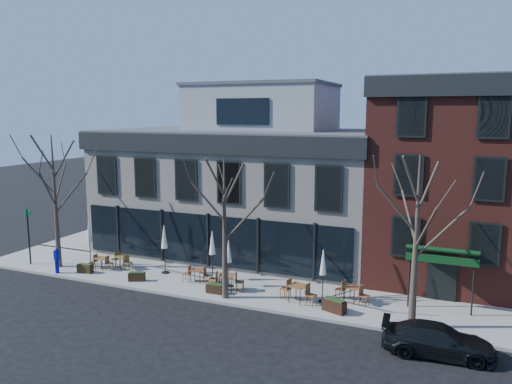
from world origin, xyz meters
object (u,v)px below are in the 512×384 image
at_px(parked_sedan, 438,340).
at_px(umbrella_0, 89,234).
at_px(call_box, 57,260).
at_px(cafe_set_0, 101,262).

distance_m(parked_sedan, umbrella_0, 20.59).
distance_m(call_box, umbrella_0, 2.43).
height_order(parked_sedan, umbrella_0, umbrella_0).
height_order(cafe_set_0, umbrella_0, umbrella_0).
bearing_deg(parked_sedan, umbrella_0, 75.17).
bearing_deg(cafe_set_0, parked_sedan, -9.58).
relative_size(parked_sedan, cafe_set_0, 2.64).
distance_m(call_box, cafe_set_0, 2.48).
relative_size(parked_sedan, call_box, 2.87).
bearing_deg(parked_sedan, call_box, 81.06).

